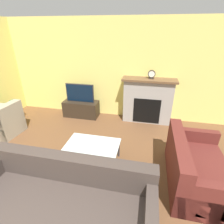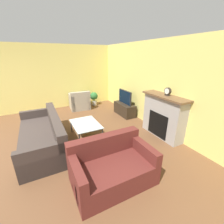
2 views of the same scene
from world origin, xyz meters
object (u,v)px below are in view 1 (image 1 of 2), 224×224
object	(u,v)px
couch_sectional	(63,204)
coffee_table	(92,147)
mantel_clock	(152,74)
couch_loveseat	(195,169)
armchair_by_window	(1,124)
tv	(80,93)
potted_plant	(15,108)

from	to	relation	value
couch_sectional	coffee_table	size ratio (longest dim) A/B	2.37
coffee_table	mantel_clock	size ratio (longest dim) A/B	4.62
couch_loveseat	armchair_by_window	size ratio (longest dim) A/B	1.69
couch_loveseat	coffee_table	world-z (taller)	couch_loveseat
armchair_by_window	couch_loveseat	bearing A→B (deg)	86.16
couch_sectional	mantel_clock	world-z (taller)	mantel_clock
tv	coffee_table	distance (m)	2.18
couch_sectional	armchair_by_window	xyz separation A→B (m)	(-2.47, 1.66, 0.02)
couch_sectional	armchair_by_window	size ratio (longest dim) A/B	2.74
couch_sectional	mantel_clock	bearing A→B (deg)	72.13
potted_plant	coffee_table	bearing A→B (deg)	-25.31
armchair_by_window	coffee_table	size ratio (longest dim) A/B	0.87
tv	mantel_clock	size ratio (longest dim) A/B	3.75
couch_loveseat	tv	bearing A→B (deg)	54.38
potted_plant	mantel_clock	distance (m)	3.90
coffee_table	potted_plant	size ratio (longest dim) A/B	1.62
tv	armchair_by_window	distance (m)	2.11
couch_sectional	couch_loveseat	distance (m)	2.13
potted_plant	mantel_clock	size ratio (longest dim) A/B	2.86
coffee_table	potted_plant	world-z (taller)	potted_plant
couch_sectional	potted_plant	distance (m)	3.61
tv	armchair_by_window	xyz separation A→B (m)	(-1.53, -1.39, -0.43)
tv	armchair_by_window	bearing A→B (deg)	-137.69
armchair_by_window	coffee_table	xyz separation A→B (m)	(2.50, -0.52, 0.08)
tv	mantel_clock	bearing A→B (deg)	3.26
armchair_by_window	mantel_clock	bearing A→B (deg)	117.44
mantel_clock	couch_loveseat	bearing A→B (deg)	-68.57
couch_sectional	potted_plant	world-z (taller)	couch_sectional
mantel_clock	coffee_table	bearing A→B (deg)	-116.06
coffee_table	mantel_clock	xyz separation A→B (m)	(0.99, 2.03, 0.96)
potted_plant	armchair_by_window	bearing A→B (deg)	-74.60
coffee_table	potted_plant	xyz separation A→B (m)	(-2.71, 1.28, -0.00)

